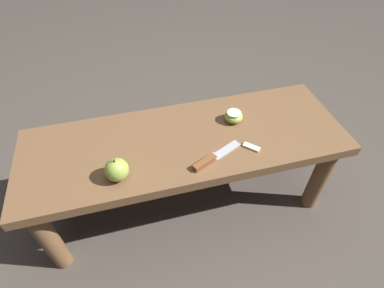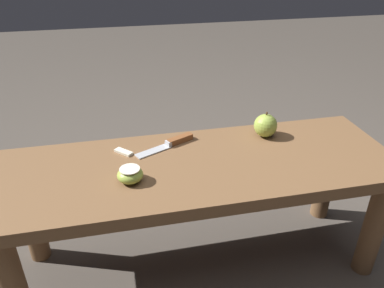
# 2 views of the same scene
# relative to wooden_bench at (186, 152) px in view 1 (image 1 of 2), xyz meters

# --- Properties ---
(ground_plane) EXTENTS (8.00, 8.00, 0.00)m
(ground_plane) POSITION_rel_wooden_bench_xyz_m (0.00, 0.00, -0.35)
(ground_plane) COLOR #4C443D
(wooden_bench) EXTENTS (1.24, 0.42, 0.42)m
(wooden_bench) POSITION_rel_wooden_bench_xyz_m (0.00, 0.00, 0.00)
(wooden_bench) COLOR brown
(wooden_bench) RESTS_ON ground_plane
(knife) EXTENTS (0.20, 0.12, 0.02)m
(knife) POSITION_rel_wooden_bench_xyz_m (0.06, -0.13, 0.08)
(knife) COLOR #B7BABF
(knife) RESTS_ON wooden_bench
(apple_whole) EXTENTS (0.08, 0.08, 0.09)m
(apple_whole) POSITION_rel_wooden_bench_xyz_m (-0.26, -0.12, 0.11)
(apple_whole) COLOR #9EB747
(apple_whole) RESTS_ON wooden_bench
(apple_cut) EXTENTS (0.07, 0.07, 0.04)m
(apple_cut) POSITION_rel_wooden_bench_xyz_m (0.21, 0.05, 0.10)
(apple_cut) COLOR #9EB747
(apple_cut) RESTS_ON wooden_bench
(apple_slice_near_knife) EXTENTS (0.06, 0.06, 0.01)m
(apple_slice_near_knife) POSITION_rel_wooden_bench_xyz_m (0.22, -0.11, 0.08)
(apple_slice_near_knife) COLOR white
(apple_slice_near_knife) RESTS_ON wooden_bench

